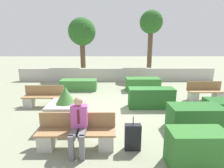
{
  "coord_description": "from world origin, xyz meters",
  "views": [
    {
      "loc": [
        -0.46,
        -6.63,
        2.55
      ],
      "look_at": [
        -0.39,
        0.5,
        0.9
      ],
      "focal_mm": 28.0,
      "sensor_mm": 36.0,
      "label": 1
    }
  ],
  "objects": [
    {
      "name": "bench_right_side",
      "position": [
        -3.23,
        0.29,
        0.32
      ],
      "size": [
        1.6,
        0.48,
        0.85
      ],
      "rotation": [
        0.0,
        0.0,
        -0.01
      ],
      "color": "#937047",
      "rests_on": "ground_plane"
    },
    {
      "name": "suitcase",
      "position": [
        0.08,
        -2.79,
        0.33
      ],
      "size": [
        0.39,
        0.18,
        0.86
      ],
      "color": "black",
      "rests_on": "ground_plane"
    },
    {
      "name": "person_seated_man",
      "position": [
        -1.22,
        -2.82,
        0.75
      ],
      "size": [
        0.38,
        0.63,
        1.35
      ],
      "color": "slate",
      "rests_on": "ground_plane"
    },
    {
      "name": "bench_front",
      "position": [
        -1.3,
        -2.68,
        0.33
      ],
      "size": [
        1.93,
        0.49,
        0.85
      ],
      "color": "#937047",
      "rests_on": "ground_plane"
    },
    {
      "name": "hedge_block_near_right",
      "position": [
        1.34,
        2.82,
        0.35
      ],
      "size": [
        1.84,
        0.86,
        0.7
      ],
      "color": "#33702D",
      "rests_on": "ground_plane"
    },
    {
      "name": "perimeter_wall",
      "position": [
        0.0,
        5.44,
        0.44
      ],
      "size": [
        13.54,
        0.3,
        0.88
      ],
      "color": "#B7B2A8",
      "rests_on": "ground_plane"
    },
    {
      "name": "hedge_block_far_left",
      "position": [
        1.33,
        -3.4,
        0.41
      ],
      "size": [
        1.18,
        0.61,
        0.82
      ],
      "color": "#33702D",
      "rests_on": "ground_plane"
    },
    {
      "name": "tree_leftmost",
      "position": [
        -2.56,
        6.87,
        3.33
      ],
      "size": [
        2.03,
        2.03,
        4.43
      ],
      "color": "brown",
      "rests_on": "ground_plane"
    },
    {
      "name": "tree_center_left",
      "position": [
        2.53,
        6.73,
        3.89
      ],
      "size": [
        1.68,
        1.68,
        4.93
      ],
      "color": "brown",
      "rests_on": "ground_plane"
    },
    {
      "name": "planter_corner_left",
      "position": [
        -1.85,
        -1.44,
        0.49
      ],
      "size": [
        1.07,
        1.07,
        1.26
      ],
      "color": "#B7B2A8",
      "rests_on": "ground_plane"
    },
    {
      "name": "hedge_block_near_left",
      "position": [
        1.19,
        0.12,
        0.41
      ],
      "size": [
        1.81,
        0.63,
        0.81
      ],
      "color": "#286028",
      "rests_on": "ground_plane"
    },
    {
      "name": "hedge_block_mid_right",
      "position": [
        -2.23,
        2.94,
        0.3
      ],
      "size": [
        1.99,
        0.82,
        0.59
      ],
      "color": "#3D7A38",
      "rests_on": "ground_plane"
    },
    {
      "name": "hedge_block_mid_left",
      "position": [
        2.09,
        -1.77,
        0.38
      ],
      "size": [
        1.54,
        0.8,
        0.75
      ],
      "color": "#286028",
      "rests_on": "ground_plane"
    },
    {
      "name": "bench_left_side",
      "position": [
        3.91,
        1.04,
        0.32
      ],
      "size": [
        1.6,
        0.48,
        0.85
      ],
      "rotation": [
        0.0,
        0.0,
        0.03
      ],
      "color": "#937047",
      "rests_on": "ground_plane"
    },
    {
      "name": "ground_plane",
      "position": [
        0.0,
        0.0,
        0.0
      ],
      "size": [
        60.0,
        60.0,
        0.0
      ],
      "primitive_type": "plane",
      "color": "gray"
    }
  ]
}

